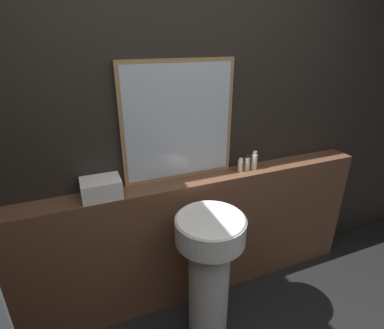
{
  "coord_description": "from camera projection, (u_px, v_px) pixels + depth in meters",
  "views": [
    {
      "loc": [
        -0.71,
        -0.25,
        1.9
      ],
      "look_at": [
        -0.05,
        1.36,
        1.15
      ],
      "focal_mm": 28.0,
      "sensor_mm": 36.0,
      "label": 1
    }
  ],
  "objects": [
    {
      "name": "wall_back",
      "position": [
        186.0,
        139.0,
        2.06
      ],
      "size": [
        8.0,
        0.06,
        2.5
      ],
      "color": "black",
      "rests_on": "ground_plane"
    },
    {
      "name": "vanity_counter",
      "position": [
        193.0,
        239.0,
        2.25
      ],
      "size": [
        2.74,
        0.19,
        0.99
      ],
      "color": "brown",
      "rests_on": "ground_plane"
    },
    {
      "name": "pedestal_sink",
      "position": [
        209.0,
        268.0,
        1.88
      ],
      "size": [
        0.42,
        0.42,
        0.93
      ],
      "color": "silver",
      "rests_on": "ground_plane"
    },
    {
      "name": "mirror",
      "position": [
        179.0,
        122.0,
        1.94
      ],
      "size": [
        0.76,
        0.03,
        0.79
      ],
      "color": "#937047",
      "rests_on": "vanity_counter"
    },
    {
      "name": "towel_stack",
      "position": [
        101.0,
        188.0,
        1.82
      ],
      "size": [
        0.24,
        0.18,
        0.12
      ],
      "color": "silver",
      "rests_on": "vanity_counter"
    },
    {
      "name": "shampoo_bottle",
      "position": [
        240.0,
        165.0,
        2.17
      ],
      "size": [
        0.04,
        0.04,
        0.1
      ],
      "color": "#C6B284",
      "rests_on": "vanity_counter"
    },
    {
      "name": "conditioner_bottle",
      "position": [
        247.0,
        163.0,
        2.18
      ],
      "size": [
        0.04,
        0.04,
        0.12
      ],
      "color": "beige",
      "rests_on": "vanity_counter"
    },
    {
      "name": "lotion_bottle",
      "position": [
        254.0,
        161.0,
        2.2
      ],
      "size": [
        0.04,
        0.04,
        0.14
      ],
      "color": "beige",
      "rests_on": "vanity_counter"
    }
  ]
}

